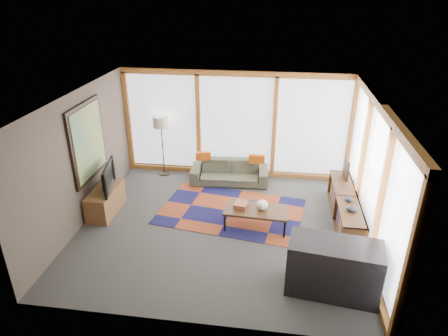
# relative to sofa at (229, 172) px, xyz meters

# --- Properties ---
(ground) EXTENTS (5.50, 5.50, 0.00)m
(ground) POSITION_rel_sofa_xyz_m (0.09, -1.95, -0.27)
(ground) COLOR #333230
(ground) RESTS_ON ground
(room_envelope) EXTENTS (5.52, 5.02, 2.62)m
(room_envelope) POSITION_rel_sofa_xyz_m (0.58, -1.39, 1.27)
(room_envelope) COLOR #493D34
(room_envelope) RESTS_ON ground
(rug) EXTENTS (3.18, 2.29, 0.01)m
(rug) POSITION_rel_sofa_xyz_m (0.21, -1.35, -0.26)
(rug) COLOR maroon
(rug) RESTS_ON ground
(sofa) EXTENTS (1.87, 0.82, 0.54)m
(sofa) POSITION_rel_sofa_xyz_m (0.00, 0.00, 0.00)
(sofa) COLOR #3A3B2C
(sofa) RESTS_ON ground
(pillow_left) EXTENTS (0.37, 0.18, 0.20)m
(pillow_left) POSITION_rel_sofa_xyz_m (-0.64, 0.04, 0.37)
(pillow_left) COLOR #B1490D
(pillow_left) RESTS_ON sofa
(pillow_right) EXTENTS (0.38, 0.12, 0.21)m
(pillow_right) POSITION_rel_sofa_xyz_m (0.64, 0.04, 0.37)
(pillow_right) COLOR #B1490D
(pillow_right) RESTS_ON sofa
(floor_lamp) EXTENTS (0.38, 0.38, 1.52)m
(floor_lamp) POSITION_rel_sofa_xyz_m (-1.69, 0.23, 0.49)
(floor_lamp) COLOR #30271A
(floor_lamp) RESTS_ON ground
(coffee_table) EXTENTS (1.25, 0.68, 0.41)m
(coffee_table) POSITION_rel_sofa_xyz_m (0.77, -1.87, -0.06)
(coffee_table) COLOR #351B0E
(coffee_table) RESTS_ON ground
(book_stack) EXTENTS (0.27, 0.32, 0.10)m
(book_stack) POSITION_rel_sofa_xyz_m (0.46, -1.82, 0.19)
(book_stack) COLOR brown
(book_stack) RESTS_ON coffee_table
(vase) EXTENTS (0.27, 0.27, 0.20)m
(vase) POSITION_rel_sofa_xyz_m (0.88, -1.86, 0.24)
(vase) COLOR white
(vase) RESTS_ON coffee_table
(bookshelf) EXTENTS (0.43, 2.35, 0.59)m
(bookshelf) POSITION_rel_sofa_xyz_m (2.52, -1.41, 0.03)
(bookshelf) COLOR #351B0E
(bookshelf) RESTS_ON ground
(bowl_a) EXTENTS (0.22, 0.22, 0.10)m
(bowl_a) POSITION_rel_sofa_xyz_m (2.52, -1.98, 0.37)
(bowl_a) COLOR black
(bowl_a) RESTS_ON bookshelf
(bowl_b) EXTENTS (0.18, 0.18, 0.08)m
(bowl_b) POSITION_rel_sofa_xyz_m (2.53, -1.61, 0.36)
(bowl_b) COLOR black
(bowl_b) RESTS_ON bookshelf
(shelf_picture) EXTENTS (0.08, 0.32, 0.42)m
(shelf_picture) POSITION_rel_sofa_xyz_m (2.58, -0.62, 0.53)
(shelf_picture) COLOR black
(shelf_picture) RESTS_ON bookshelf
(tv_console) EXTENTS (0.45, 1.08, 0.54)m
(tv_console) POSITION_rel_sofa_xyz_m (-2.38, -1.74, 0.00)
(tv_console) COLOR brown
(tv_console) RESTS_ON ground
(television) EXTENTS (0.32, 0.95, 0.55)m
(television) POSITION_rel_sofa_xyz_m (-2.35, -1.72, 0.55)
(television) COLOR black
(television) RESTS_ON tv_console
(bar_counter) EXTENTS (1.46, 0.83, 0.88)m
(bar_counter) POSITION_rel_sofa_xyz_m (2.06, -3.50, 0.17)
(bar_counter) COLOR black
(bar_counter) RESTS_ON ground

